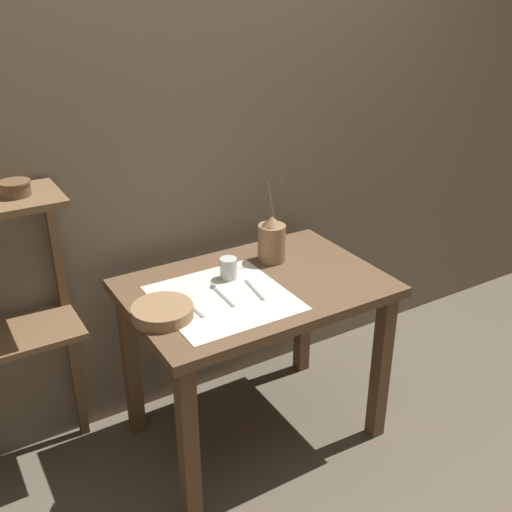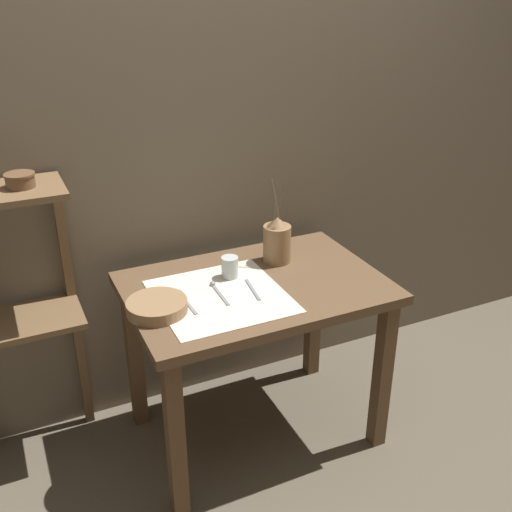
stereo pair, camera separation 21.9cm
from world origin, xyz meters
name	(u,v)px [view 2 (the right image)]	position (x,y,z in m)	size (l,w,h in m)	color
ground_plane	(255,430)	(0.00, 0.00, 0.00)	(12.00, 12.00, 0.00)	brown
stone_wall_back	(210,142)	(0.00, 0.45, 1.20)	(7.00, 0.06, 2.40)	#6B5E4C
wooden_table	(255,310)	(0.00, 0.00, 0.62)	(1.01, 0.69, 0.74)	brown
wooden_shelf_unit	(8,282)	(-0.88, 0.30, 0.80)	(0.49, 0.28, 1.17)	brown
linen_cloth	(220,296)	(-0.16, -0.04, 0.74)	(0.48, 0.48, 0.00)	beige
pitcher_with_flowers	(277,241)	(0.17, 0.15, 0.83)	(0.12, 0.12, 0.37)	olive
wooden_bowl	(157,307)	(-0.41, -0.05, 0.76)	(0.22, 0.22, 0.05)	#8E6B47
glass_tumbler_near	(230,267)	(-0.07, 0.09, 0.79)	(0.07, 0.07, 0.09)	#B7C1BC
spoon_outer	(182,297)	(-0.30, 0.01, 0.75)	(0.02, 0.18, 0.02)	gray
spoon_inner	(216,288)	(-0.16, 0.02, 0.75)	(0.02, 0.18, 0.02)	gray
knife_center	(253,290)	(-0.03, -0.05, 0.75)	(0.03, 0.17, 0.00)	gray
metal_pot_small	(20,179)	(-0.78, 0.26, 1.20)	(0.10, 0.10, 0.05)	brown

